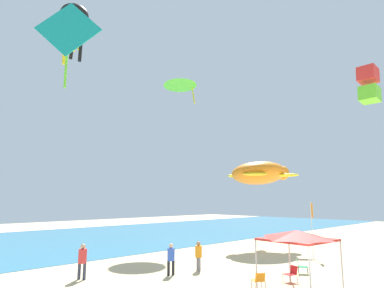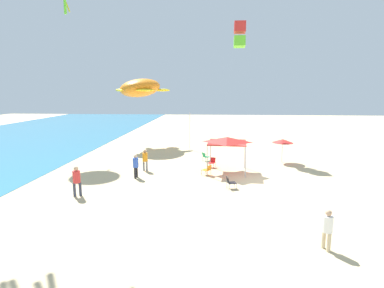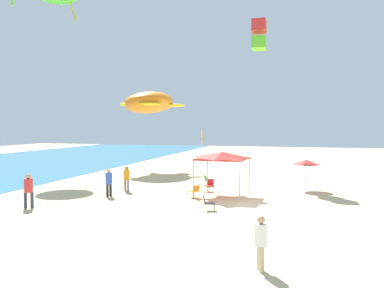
# 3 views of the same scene
# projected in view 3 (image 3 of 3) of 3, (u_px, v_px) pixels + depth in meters

# --- Properties ---
(ground) EXTENTS (120.00, 120.00, 0.10)m
(ground) POSITION_uv_depth(u_px,v_px,m) (250.00, 206.00, 21.17)
(ground) COLOR #D6BC8C
(canopy_tent) EXTENTS (3.09, 3.18, 2.83)m
(canopy_tent) POSITION_uv_depth(u_px,v_px,m) (222.00, 156.00, 23.94)
(canopy_tent) COLOR #B7B7BC
(canopy_tent) RESTS_ON ground
(beach_umbrella) EXTENTS (1.86, 1.86, 2.15)m
(beach_umbrella) POSITION_uv_depth(u_px,v_px,m) (306.00, 162.00, 26.10)
(beach_umbrella) COLOR silver
(beach_umbrella) RESTS_ON ground
(folding_chair_left_of_tent) EXTENTS (0.75, 0.68, 0.82)m
(folding_chair_left_of_tent) POSITION_uv_depth(u_px,v_px,m) (209.00, 184.00, 25.69)
(folding_chair_left_of_tent) COLOR black
(folding_chair_left_of_tent) RESTS_ON ground
(folding_chair_facing_ocean) EXTENTS (0.65, 0.73, 0.82)m
(folding_chair_facing_ocean) POSITION_uv_depth(u_px,v_px,m) (207.00, 202.00, 19.92)
(folding_chair_facing_ocean) COLOR black
(folding_chair_facing_ocean) RESTS_ON ground
(folding_chair_right_of_tent) EXTENTS (0.78, 0.81, 0.82)m
(folding_chair_right_of_tent) POSITION_uv_depth(u_px,v_px,m) (195.00, 190.00, 23.38)
(folding_chair_right_of_tent) COLOR black
(folding_chair_right_of_tent) RESTS_ON ground
(folding_chair_near_cooler) EXTENTS (0.76, 0.80, 0.82)m
(folding_chair_near_cooler) POSITION_uv_depth(u_px,v_px,m) (208.00, 180.00, 27.97)
(folding_chair_near_cooler) COLOR black
(folding_chair_near_cooler) RESTS_ON ground
(banner_flag) EXTENTS (0.36, 0.06, 4.14)m
(banner_flag) POSITION_uv_depth(u_px,v_px,m) (202.00, 148.00, 33.69)
(banner_flag) COLOR silver
(banner_flag) RESTS_ON ground
(person_by_tent) EXTENTS (0.41, 0.44, 1.74)m
(person_by_tent) POSITION_uv_depth(u_px,v_px,m) (127.00, 176.00, 25.66)
(person_by_tent) COLOR slate
(person_by_tent) RESTS_ON ground
(person_far_stroller) EXTENTS (0.45, 0.41, 1.73)m
(person_far_stroller) POSITION_uv_depth(u_px,v_px,m) (261.00, 238.00, 11.61)
(person_far_stroller) COLOR #C6B28C
(person_far_stroller) RESTS_ON ground
(person_watching_sky) EXTENTS (0.45, 0.47, 1.90)m
(person_watching_sky) POSITION_uv_depth(u_px,v_px,m) (28.00, 188.00, 20.48)
(person_watching_sky) COLOR #33384C
(person_watching_sky) RESTS_ON ground
(person_beachcomber) EXTENTS (0.47, 0.42, 1.78)m
(person_beachcomber) POSITION_uv_depth(u_px,v_px,m) (109.00, 180.00, 23.78)
(person_beachcomber) COLOR black
(person_beachcomber) RESTS_ON ground
(kite_box_red) EXTENTS (1.23, 1.14, 2.47)m
(kite_box_red) POSITION_uv_depth(u_px,v_px,m) (259.00, 35.00, 30.89)
(kite_box_red) COLOR red
(kite_turtle_orange) EXTENTS (6.92, 6.29, 2.67)m
(kite_turtle_orange) POSITION_uv_depth(u_px,v_px,m) (150.00, 103.00, 36.91)
(kite_turtle_orange) COLOR orange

